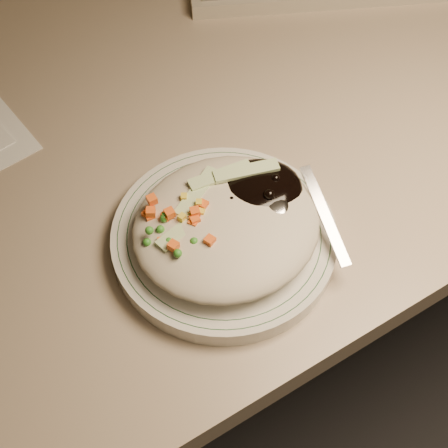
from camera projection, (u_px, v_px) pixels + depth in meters
desk at (215, 198)px, 0.95m from camera, size 1.40×0.70×0.74m
plate at (224, 238)px, 0.65m from camera, size 0.23×0.23×0.02m
plate_rim at (224, 233)px, 0.64m from camera, size 0.22×0.22×0.00m
meal at (228, 219)px, 0.62m from camera, size 0.20×0.19×0.05m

